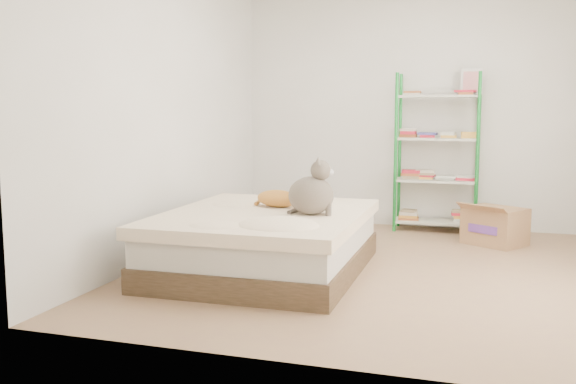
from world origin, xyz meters
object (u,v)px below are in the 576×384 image
at_px(cardboard_box, 495,226).
at_px(grey_cat, 311,187).
at_px(orange_cat, 278,196).
at_px(shelf_unit, 437,155).
at_px(white_bin, 306,212).
at_px(bed, 265,241).

bearing_deg(cardboard_box, grey_cat, -97.03).
distance_m(orange_cat, shelf_unit, 2.28).
bearing_deg(cardboard_box, white_bin, -155.52).
height_order(bed, shelf_unit, shelf_unit).
xyz_separation_m(grey_cat, white_bin, (-0.59, 1.97, -0.53)).
height_order(orange_cat, grey_cat, grey_cat).
height_order(orange_cat, shelf_unit, shelf_unit).
distance_m(shelf_unit, cardboard_box, 1.05).
bearing_deg(cardboard_box, shelf_unit, 170.47).
relative_size(orange_cat, grey_cat, 1.05).
bearing_deg(bed, cardboard_box, 42.08).
xyz_separation_m(bed, shelf_unit, (1.18, 2.21, 0.58)).
distance_m(grey_cat, shelf_unit, 2.38).
distance_m(shelf_unit, white_bin, 1.55).
bearing_deg(bed, shelf_unit, 61.25).
distance_m(bed, shelf_unit, 2.58).
distance_m(bed, white_bin, 1.96).
relative_size(bed, white_bin, 5.48).
height_order(orange_cat, white_bin, orange_cat).
bearing_deg(white_bin, grey_cat, -73.24).
distance_m(orange_cat, white_bin, 1.75).
relative_size(cardboard_box, white_bin, 1.96).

